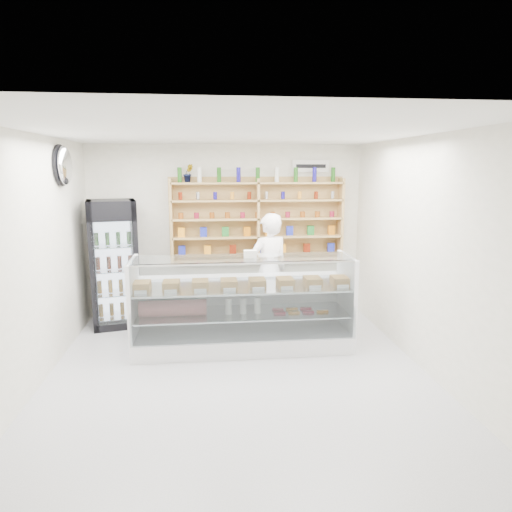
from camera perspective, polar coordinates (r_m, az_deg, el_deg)
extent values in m
plane|color=silver|center=(5.65, -2.22, -14.40)|extent=(5.00, 5.00, 0.00)
plane|color=white|center=(5.12, -2.45, 15.23)|extent=(5.00, 5.00, 0.00)
plane|color=white|center=(7.67, -3.64, 3.28)|extent=(4.50, 0.00, 4.50)
plane|color=white|center=(2.81, 1.30, -10.22)|extent=(4.50, 0.00, 4.50)
plane|color=white|center=(5.53, -26.27, -0.79)|extent=(0.00, 5.00, 5.00)
plane|color=white|center=(5.81, 20.40, 0.17)|extent=(0.00, 5.00, 5.00)
cube|color=white|center=(6.32, -1.64, -10.35)|extent=(2.91, 0.82, 0.24)
cube|color=white|center=(6.55, -1.94, -5.66)|extent=(2.91, 0.05, 0.61)
cube|color=silver|center=(6.20, -1.66, -7.13)|extent=(2.79, 0.73, 0.02)
cube|color=silver|center=(6.10, -1.68, -3.92)|extent=(2.85, 0.76, 0.02)
cube|color=silver|center=(5.74, -1.35, -5.91)|extent=(2.85, 0.12, 1.01)
cube|color=silver|center=(5.96, -1.66, -0.25)|extent=(2.85, 0.58, 0.01)
imported|color=white|center=(6.89, 1.62, -1.94)|extent=(0.76, 0.64, 1.77)
cube|color=black|center=(7.34, -17.30, -0.91)|extent=(0.83, 0.81, 1.95)
cube|color=#30053A|center=(6.93, -18.72, 5.27)|extent=(0.68, 0.17, 0.27)
cube|color=silver|center=(7.05, -18.32, -2.16)|extent=(0.58, 0.13, 1.54)
cube|color=tan|center=(7.50, -10.50, 4.41)|extent=(0.04, 0.28, 1.33)
cube|color=tan|center=(7.53, 0.22, 4.62)|extent=(0.04, 0.28, 1.33)
cube|color=tan|center=(7.81, 10.51, 4.66)|extent=(0.04, 0.28, 1.33)
cube|color=tan|center=(7.62, 0.22, 0.20)|extent=(2.80, 0.28, 0.03)
cube|color=tan|center=(7.57, 0.22, 2.43)|extent=(2.80, 0.28, 0.03)
cube|color=tan|center=(7.53, 0.22, 4.69)|extent=(2.80, 0.28, 0.03)
cube|color=tan|center=(7.50, 0.22, 6.97)|extent=(2.80, 0.28, 0.03)
cube|color=tan|center=(7.49, 0.22, 9.11)|extent=(2.80, 0.28, 0.03)
imported|color=#1E6626|center=(7.44, -8.47, 10.21)|extent=(0.19, 0.17, 0.29)
ellipsoid|color=silver|center=(6.55, -22.82, 10.39)|extent=(0.15, 0.50, 0.50)
cube|color=white|center=(7.76, 6.85, 11.09)|extent=(0.62, 0.03, 0.20)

